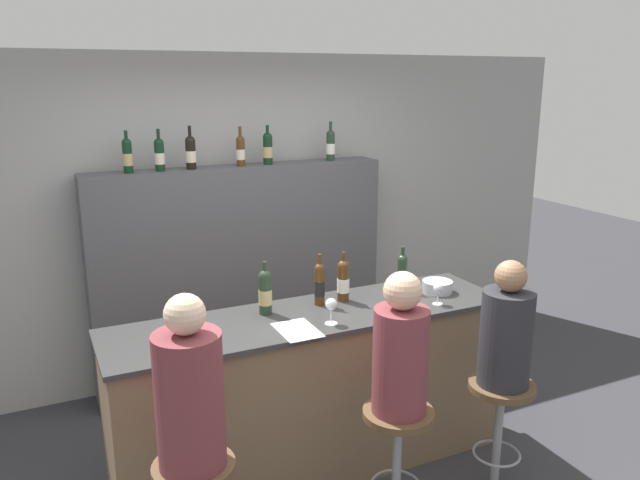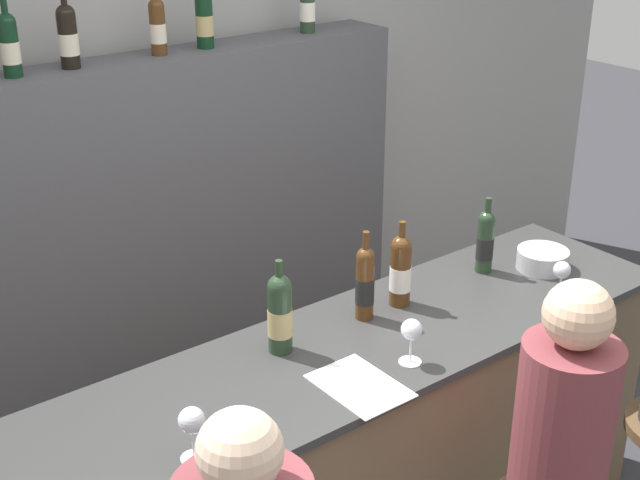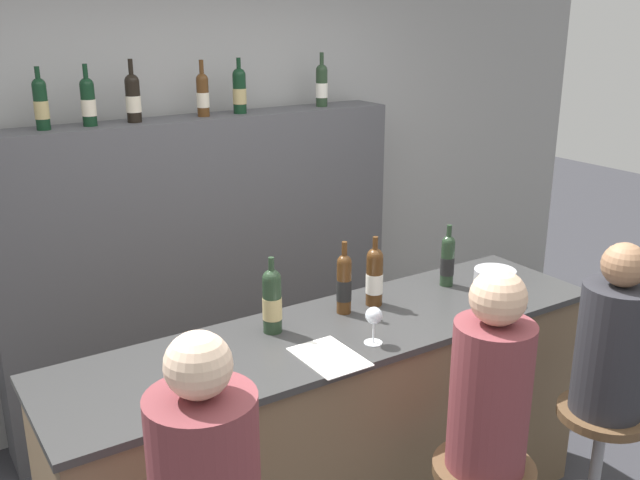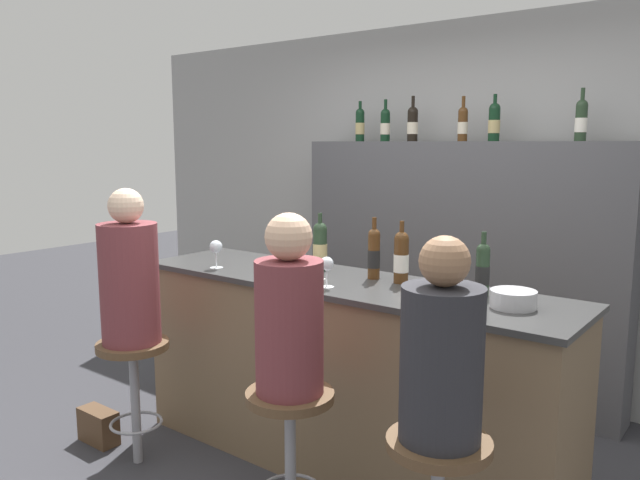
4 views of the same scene
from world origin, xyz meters
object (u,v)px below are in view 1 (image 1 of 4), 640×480
Objects in this scene: wine_bottle_backbar_2 at (191,152)px; wine_bottle_counter_0 at (265,292)px; metal_bowl at (437,286)px; wine_bottle_backbar_1 at (159,154)px; wine_glass_0 at (194,328)px; guest_seated_right at (506,332)px; wine_bottle_counter_1 at (320,283)px; wine_glass_1 at (331,305)px; wine_bottle_backbar_0 at (127,155)px; wine_bottle_counter_2 at (343,280)px; wine_bottle_counter_3 at (402,272)px; guest_seated_left at (189,393)px; bar_stool_right at (500,406)px; wine_bottle_backbar_5 at (331,145)px; bar_stool_middle at (398,435)px; wine_glass_2 at (438,289)px; guest_seated_middle at (401,351)px; wine_bottle_backbar_3 at (241,150)px; wine_bottle_backbar_4 at (268,148)px.

wine_bottle_counter_0 is at bearing -84.89° from wine_bottle_backbar_2.
wine_bottle_backbar_1 is at bearing 138.12° from metal_bowl.
guest_seated_right is at bearing -16.13° from wine_glass_0.
wine_bottle_counter_1 is 0.32m from wine_glass_1.
wine_bottle_backbar_0 is 0.94× the size of wine_bottle_backbar_2.
wine_bottle_counter_2 reaches higher than wine_bottle_counter_3.
wine_glass_0 is at bearing 72.59° from guest_seated_left.
wine_bottle_counter_0 is 1.62× the size of metal_bowl.
guest_seated_left is (-1.62, -0.80, -0.12)m from wine_bottle_counter_3.
wine_bottle_counter_2 is at bearing 128.44° from bar_stool_right.
wine_bottle_backbar_1 is at bearing 125.23° from wine_bottle_counter_2.
guest_seated_right reaches higher than wine_glass_1.
wine_glass_0 is 1.74m from guest_seated_right.
wine_bottle_backbar_5 is 2.20m from guest_seated_right.
bar_stool_middle is at bearing -26.70° from wine_glass_0.
wine_glass_2 is at bearing -17.01° from wine_bottle_counter_0.
wine_bottle_backbar_1 is 2.84m from bar_stool_right.
guest_seated_middle is (-0.71, -0.67, -0.04)m from metal_bowl.
wine_bottle_counter_2 is 1.02× the size of wine_bottle_backbar_2.
wine_bottle_backbar_3 is 0.95× the size of wine_bottle_backbar_5.
bar_stool_middle is at bearing -71.10° from wine_glass_1.
wine_glass_2 is at bearing -70.74° from wine_bottle_backbar_4.
wine_bottle_backbar_5 is at bearing 49.65° from wine_bottle_counter_0.
bar_stool_right is (0.80, -0.80, -0.63)m from wine_bottle_counter_1.
wine_bottle_counter_1 is at bearing 0.00° from wine_bottle_counter_0.
wine_bottle_backbar_5 is at bearing 67.30° from wine_bottle_counter_2.
bar_stool_middle is (0.56, -2.01, -1.34)m from wine_bottle_backbar_2.
wine_bottle_counter_1 is 0.92m from wine_glass_0.
wine_glass_1 is 1.07m from guest_seated_left.
wine_bottle_backbar_2 is 2.05m from wine_glass_2.
guest_seated_middle is (0.78, -2.01, -0.85)m from wine_bottle_backbar_1.
guest_seated_left is at bearing -99.20° from wine_bottle_backbar_1.
guest_seated_left is (-0.93, -2.01, -0.83)m from wine_bottle_backbar_3.
wine_bottle_backbar_0 is at bearing 116.55° from guest_seated_middle.
wine_bottle_counter_2 is at bearing -62.51° from wine_bottle_backbar_2.
bar_stool_right is at bearing -86.50° from wine_bottle_backbar_5.
wine_bottle_backbar_0 is 1.05m from wine_bottle_backbar_4.
wine_bottle_counter_2 is 0.43× the size of guest_seated_right.
wine_bottle_counter_1 is 0.44× the size of guest_seated_right.
guest_seated_right reaches higher than wine_glass_0.
bar_stool_middle is at bearing -68.73° from wine_bottle_backbar_1.
wine_bottle_counter_3 is (0.60, 0.00, -0.01)m from wine_bottle_counter_1.
bar_stool_middle and bar_stool_right have the same top height.
wine_bottle_counter_1 is 2.11× the size of wine_glass_1.
guest_seated_right is (0.71, -0.00, -0.02)m from guest_seated_middle.
wine_bottle_backbar_0 is at bearing 130.41° from bar_stool_right.
wine_bottle_counter_0 reaches higher than metal_bowl.
wine_bottle_backbar_2 reaches higher than bar_stool_middle.
wine_glass_0 is at bearing -96.51° from wine_bottle_backbar_1.
wine_bottle_backbar_2 is at bearing 104.38° from wine_glass_1.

